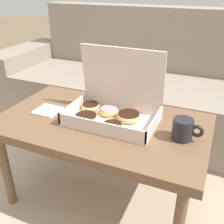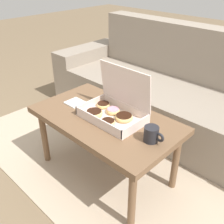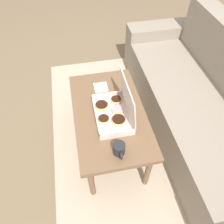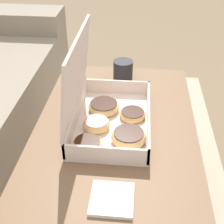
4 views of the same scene
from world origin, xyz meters
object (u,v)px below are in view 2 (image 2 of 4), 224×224
object	(u,v)px
pastry_box	(113,109)
coffee_mug	(152,134)
couch	(177,97)
coffee_table	(105,124)

from	to	relation	value
pastry_box	coffee_mug	bearing A→B (deg)	-6.52
couch	coffee_mug	size ratio (longest dim) A/B	19.90
couch	pastry_box	world-z (taller)	couch
couch	coffee_mug	distance (m)	0.99
couch	pastry_box	size ratio (longest dim) A/B	6.14
coffee_table	pastry_box	world-z (taller)	pastry_box
couch	coffee_table	world-z (taller)	couch
couch	pastry_box	distance (m)	0.88
couch	coffee_mug	xyz separation A→B (m)	(0.37, -0.89, 0.22)
couch	coffee_table	bearing A→B (deg)	-90.00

